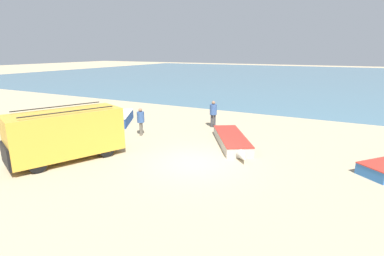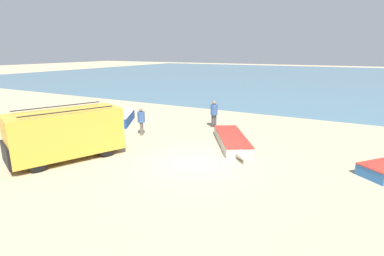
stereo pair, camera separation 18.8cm
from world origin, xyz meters
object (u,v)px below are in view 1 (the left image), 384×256
Objects in this scene: fishing_rowboat_0 at (232,141)px; fishing_rowboat_1 at (120,118)px; fisherman_0 at (141,119)px; fisherman_1 at (213,112)px; parked_van at (65,133)px.

fishing_rowboat_1 is (-8.90, 1.29, 0.08)m from fishing_rowboat_0.
fisherman_1 is (3.06, 3.82, 0.07)m from fisherman_0.
parked_van is at bearing -79.10° from fishing_rowboat_0.
fishing_rowboat_1 is at bearing -94.69° from fisherman_1.
fisherman_1 reaches higher than fishing_rowboat_1.
fishing_rowboat_0 is at bearing -128.27° from fishing_rowboat_1.
fishing_rowboat_0 is at bearing 166.51° from fisherman_0.
fishing_rowboat_0 is 3.08× the size of fisherman_0.
fisherman_1 is at bearing -179.61° from parked_van.
fishing_rowboat_0 is 5.65m from fisherman_0.
fishing_rowboat_0 is 1.21× the size of fishing_rowboat_1.
fishing_rowboat_1 is at bearing -135.21° from parked_van.
fisherman_1 reaches higher than fishing_rowboat_0.
parked_van reaches higher than fishing_rowboat_1.
fisherman_0 is (-5.56, -0.65, 0.73)m from fishing_rowboat_0.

